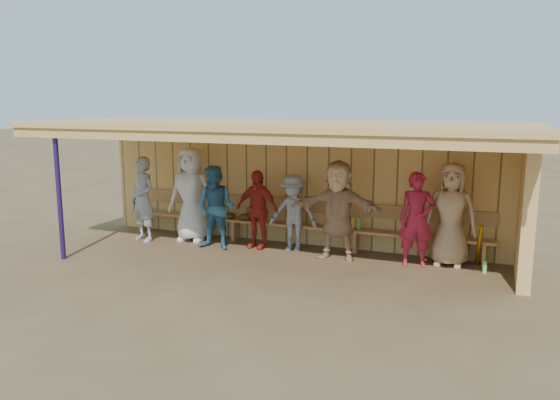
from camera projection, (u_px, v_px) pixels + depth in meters
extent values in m
plane|color=brown|center=(273.00, 259.00, 10.01)|extent=(90.00, 90.00, 0.00)
imported|color=#94979D|center=(143.00, 199.00, 11.22)|extent=(0.74, 0.61, 1.75)
imported|color=silver|center=(191.00, 194.00, 11.20)|extent=(1.00, 0.70, 1.95)
imported|color=#32678A|center=(216.00, 208.00, 10.58)|extent=(0.81, 0.64, 1.64)
imported|color=#B2271C|center=(257.00, 209.00, 10.70)|extent=(0.94, 0.46, 1.55)
imported|color=gray|center=(293.00, 213.00, 10.52)|extent=(0.99, 0.62, 1.48)
imported|color=tan|center=(337.00, 210.00, 9.91)|extent=(1.70, 0.56, 1.83)
imported|color=#A81A34|center=(417.00, 219.00, 9.50)|extent=(0.69, 0.53, 1.67)
imported|color=tan|center=(451.00, 215.00, 9.48)|extent=(0.91, 0.60, 1.83)
cube|color=#E2AE60|center=(298.00, 185.00, 11.03)|extent=(8.60, 0.20, 2.40)
cube|color=#E2AE60|center=(527.00, 207.00, 8.67)|extent=(0.20, 1.62, 2.40)
cube|color=tan|center=(273.00, 125.00, 9.58)|extent=(8.80, 3.20, 0.10)
cube|color=tan|center=(234.00, 138.00, 8.23)|extent=(8.80, 0.10, 0.18)
cube|color=tan|center=(99.00, 129.00, 10.99)|extent=(0.08, 3.00, 0.16)
cube|color=tan|center=(138.00, 130.00, 10.65)|extent=(0.08, 3.00, 0.16)
cube|color=tan|center=(180.00, 131.00, 10.30)|extent=(0.08, 3.00, 0.16)
cube|color=tan|center=(225.00, 132.00, 9.95)|extent=(0.08, 3.00, 0.16)
cube|color=tan|center=(273.00, 133.00, 9.60)|extent=(0.08, 3.00, 0.16)
cube|color=tan|center=(324.00, 134.00, 9.25)|extent=(0.08, 3.00, 0.16)
cube|color=tan|center=(380.00, 135.00, 8.90)|extent=(0.08, 3.00, 0.16)
cube|color=tan|center=(440.00, 137.00, 8.56)|extent=(0.08, 3.00, 0.16)
cube|color=tan|center=(505.00, 138.00, 8.21)|extent=(0.08, 3.00, 0.16)
cylinder|color=navy|center=(59.00, 195.00, 9.84)|extent=(0.09, 0.09, 2.40)
cube|color=tan|center=(293.00, 225.00, 10.90)|extent=(7.60, 0.32, 0.05)
cube|color=tan|center=(296.00, 205.00, 10.98)|extent=(7.60, 0.04, 0.26)
cube|color=tan|center=(143.00, 221.00, 12.26)|extent=(0.06, 0.29, 0.40)
cube|color=tan|center=(235.00, 230.00, 11.42)|extent=(0.06, 0.29, 0.40)
cube|color=tan|center=(356.00, 242.00, 10.47)|extent=(0.06, 0.29, 0.40)
cube|color=tan|center=(484.00, 254.00, 9.63)|extent=(0.06, 0.29, 0.40)
cylinder|color=orange|center=(479.00, 245.00, 9.44)|extent=(0.13, 0.41, 0.80)
sphere|color=#C57517|center=(426.00, 260.00, 9.83)|extent=(0.08, 0.08, 0.08)
ellipsoid|color=#593319|center=(140.00, 208.00, 12.18)|extent=(0.30, 0.24, 0.14)
ellipsoid|color=#593319|center=(229.00, 215.00, 11.36)|extent=(0.30, 0.24, 0.14)
ellipsoid|color=#593319|center=(245.00, 217.00, 11.22)|extent=(0.30, 0.24, 0.14)
cylinder|color=#87C964|center=(358.00, 223.00, 10.44)|extent=(0.07, 0.07, 0.22)
cylinder|color=yellow|center=(353.00, 223.00, 10.48)|extent=(0.07, 0.07, 0.22)
cylinder|color=#7DDB6D|center=(485.00, 267.00, 9.17)|extent=(0.07, 0.07, 0.22)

